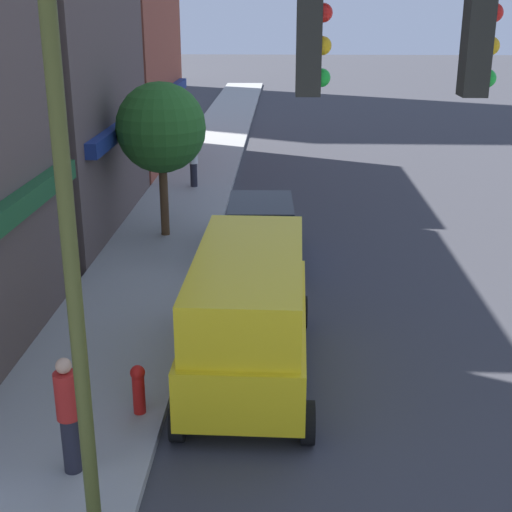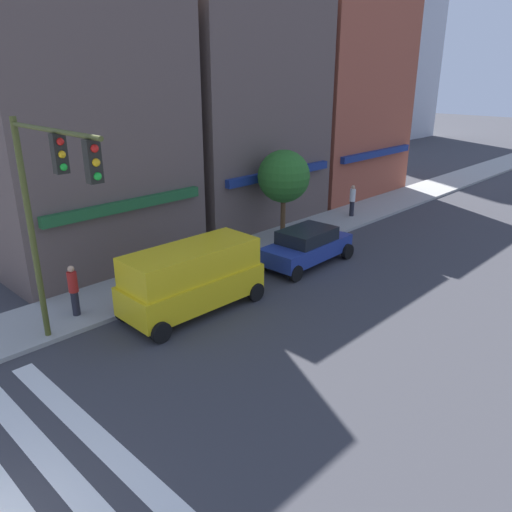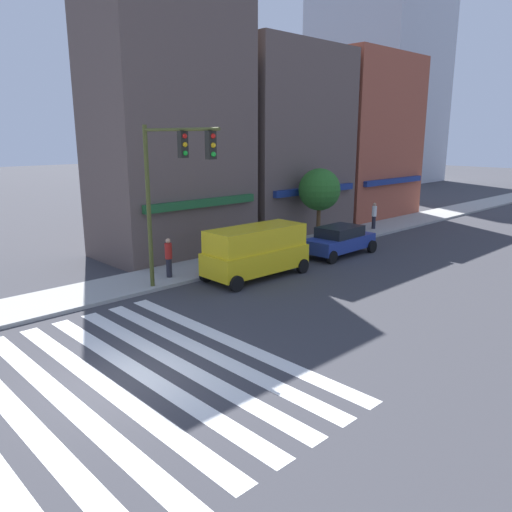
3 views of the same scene
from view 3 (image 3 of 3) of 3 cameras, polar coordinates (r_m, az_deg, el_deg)
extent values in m
plane|color=#38383D|center=(14.13, -14.83, -13.54)|extent=(200.00, 200.00, 0.00)
cube|color=#9E9E99|center=(20.56, -25.21, -5.47)|extent=(120.00, 3.00, 0.15)
cube|color=silver|center=(13.25, -25.30, -16.39)|extent=(0.56, 10.80, 0.01)
cube|color=silver|center=(13.55, -20.92, -15.26)|extent=(0.56, 10.80, 0.01)
cube|color=silver|center=(13.92, -16.79, -14.10)|extent=(0.56, 10.80, 0.01)
cube|color=silver|center=(14.36, -12.94, -12.95)|extent=(0.56, 10.80, 0.01)
cube|color=silver|center=(14.87, -9.37, -11.81)|extent=(0.56, 10.80, 0.01)
cube|color=silver|center=(15.43, -6.07, -10.72)|extent=(0.56, 10.80, 0.01)
cube|color=silver|center=(16.04, -3.04, -9.68)|extent=(0.56, 10.80, 0.01)
cube|color=brown|center=(27.51, -9.89, 16.01)|extent=(8.08, 5.00, 15.15)
cube|color=#1E592D|center=(25.56, -6.11, 6.04)|extent=(6.87, 0.30, 0.40)
cube|color=brown|center=(33.40, 3.42, 12.93)|extent=(8.76, 5.00, 11.90)
cube|color=navy|center=(31.84, 6.87, 7.51)|extent=(7.45, 0.30, 0.40)
cube|color=#9E4C38|center=(40.63, 12.49, 13.04)|extent=(8.92, 5.00, 12.28)
cube|color=navy|center=(39.35, 15.49, 8.27)|extent=(7.58, 0.30, 0.40)
cube|color=#B2B7C1|center=(75.99, 14.02, 24.78)|extent=(14.32, 15.03, 43.02)
cylinder|color=#474C1E|center=(20.87, -12.15, 5.15)|extent=(0.18, 0.18, 6.75)
cylinder|color=#474C1E|center=(18.75, -8.84, 14.10)|extent=(0.12, 4.56, 0.12)
cube|color=black|center=(18.57, -8.36, 12.50)|extent=(0.32, 0.24, 0.95)
sphere|color=red|center=(18.46, -8.15, 13.42)|extent=(0.18, 0.18, 0.18)
sphere|color=#EAAD14|center=(18.47, -8.12, 12.49)|extent=(0.18, 0.18, 0.18)
sphere|color=green|center=(18.47, -8.09, 11.56)|extent=(0.18, 0.18, 0.18)
cube|color=black|center=(17.30, -5.20, 12.52)|extent=(0.32, 0.24, 0.95)
sphere|color=red|center=(17.20, -4.94, 13.50)|extent=(0.18, 0.18, 0.18)
sphere|color=#EAAD14|center=(17.20, -4.92, 12.50)|extent=(0.18, 0.18, 0.18)
sphere|color=green|center=(17.21, -4.90, 11.50)|extent=(0.18, 0.18, 0.18)
cube|color=yellow|center=(22.72, 0.00, -0.39)|extent=(5.04, 2.10, 1.00)
cube|color=yellow|center=(22.49, 0.00, 2.08)|extent=(4.79, 1.93, 1.00)
cylinder|color=black|center=(22.25, -5.68, -2.10)|extent=(0.68, 0.22, 0.68)
cylinder|color=black|center=(20.77, -2.25, -3.18)|extent=(0.68, 0.22, 0.68)
cylinder|color=black|center=(24.96, 1.87, -0.30)|extent=(0.68, 0.22, 0.68)
cylinder|color=black|center=(23.65, 5.34, -1.14)|extent=(0.68, 0.22, 0.68)
cube|color=navy|center=(27.36, 9.51, 1.52)|extent=(4.45, 1.93, 0.70)
cube|color=black|center=(27.24, 9.56, 2.80)|extent=(2.47, 1.73, 0.55)
cylinder|color=black|center=(26.61, 5.62, 0.53)|extent=(0.68, 0.22, 0.68)
cylinder|color=black|center=(25.51, 8.68, -0.14)|extent=(0.68, 0.22, 0.68)
cylinder|color=black|center=(29.37, 10.17, 1.62)|extent=(0.68, 0.22, 0.68)
cylinder|color=black|center=(28.38, 13.11, 1.06)|extent=(0.68, 0.22, 0.68)
cylinder|color=#23232D|center=(22.64, -9.90, -1.34)|extent=(0.26, 0.26, 0.85)
cylinder|color=red|center=(22.46, -9.98, 0.57)|extent=(0.32, 0.32, 0.70)
sphere|color=tan|center=(22.36, -10.03, 1.72)|extent=(0.22, 0.22, 0.22)
cylinder|color=#23232D|center=(34.90, 13.30, 3.75)|extent=(0.26, 0.26, 0.85)
cylinder|color=silver|center=(34.78, 13.37, 5.01)|extent=(0.32, 0.32, 0.70)
sphere|color=tan|center=(34.71, 13.41, 5.76)|extent=(0.22, 0.22, 0.22)
cylinder|color=red|center=(23.04, -5.80, -1.20)|extent=(0.20, 0.20, 0.65)
sphere|color=red|center=(22.94, -5.82, -0.24)|extent=(0.24, 0.24, 0.24)
cylinder|color=brown|center=(30.20, 7.15, 3.82)|extent=(0.24, 0.24, 2.21)
sphere|color=#286623|center=(29.93, 7.26, 7.55)|extent=(2.48, 2.48, 2.48)
camera|label=1|loc=(15.74, -31.02, 11.88)|focal=50.00mm
camera|label=2|loc=(6.62, 16.18, 26.36)|focal=35.00mm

